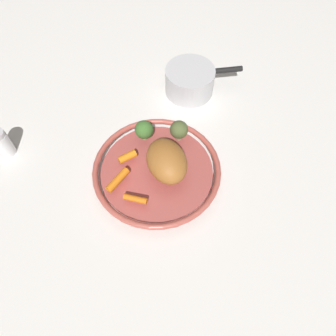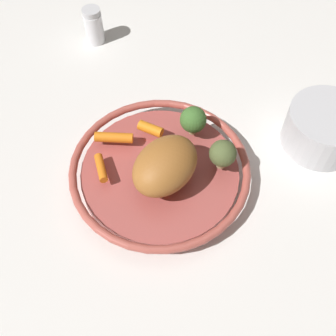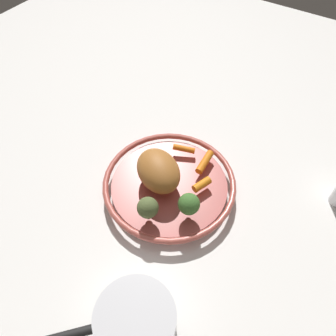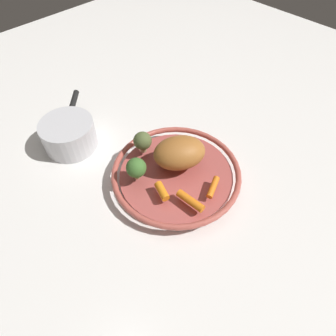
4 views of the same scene
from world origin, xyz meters
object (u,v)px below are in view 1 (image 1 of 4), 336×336
object	(u,v)px
baby_carrot_near_rim	(118,180)
roast_chicken_piece	(167,161)
broccoli_floret_mid	(144,130)
saucepan	(190,81)
baby_carrot_right	(135,199)
broccoli_floret_large	(179,130)
salt_shaker	(2,143)
serving_bowl	(157,172)
baby_carrot_center	(127,157)

from	to	relation	value
baby_carrot_near_rim	roast_chicken_piece	bearing A→B (deg)	-33.98
baby_carrot_near_rim	broccoli_floret_mid	xyz separation A→B (m)	(0.14, 0.04, 0.03)
saucepan	broccoli_floret_mid	bearing A→B (deg)	-171.64
saucepan	baby_carrot_near_rim	bearing A→B (deg)	-169.37
roast_chicken_piece	baby_carrot_right	distance (m)	0.12
broccoli_floret_large	salt_shaker	world-z (taller)	broccoli_floret_large
serving_bowl	broccoli_floret_large	bearing A→B (deg)	7.45
serving_bowl	broccoli_floret_mid	world-z (taller)	broccoli_floret_mid
baby_carrot_right	saucepan	world-z (taller)	saucepan
serving_bowl	baby_carrot_near_rim	xyz separation A→B (m)	(-0.09, 0.05, 0.03)
baby_carrot_center	salt_shaker	distance (m)	0.33
roast_chicken_piece	baby_carrot_center	size ratio (longest dim) A/B	2.76
baby_carrot_right	baby_carrot_center	bearing A→B (deg)	51.69
baby_carrot_near_rim	saucepan	xyz separation A→B (m)	(0.38, 0.07, -0.01)
salt_shaker	baby_carrot_center	bearing A→B (deg)	-59.46
baby_carrot_near_rim	broccoli_floret_large	world-z (taller)	broccoli_floret_large
baby_carrot_center	broccoli_floret_large	xyz separation A→B (m)	(0.13, -0.06, 0.02)
baby_carrot_center	broccoli_floret_mid	size ratio (longest dim) A/B	0.78
baby_carrot_right	saucepan	bearing A→B (deg)	19.31
broccoli_floret_mid	baby_carrot_near_rim	bearing A→B (deg)	-165.47
baby_carrot_center	salt_shaker	bearing A→B (deg)	120.54
roast_chicken_piece	salt_shaker	bearing A→B (deg)	118.48
baby_carrot_near_rim	baby_carrot_right	world-z (taller)	baby_carrot_near_rim
saucepan	roast_chicken_piece	bearing A→B (deg)	-153.55
baby_carrot_center	broccoli_floret_mid	xyz separation A→B (m)	(0.08, 0.01, 0.02)
broccoli_floret_large	salt_shaker	size ratio (longest dim) A/B	0.70
baby_carrot_center	baby_carrot_right	bearing A→B (deg)	-128.31
roast_chicken_piece	baby_carrot_center	world-z (taller)	roast_chicken_piece
roast_chicken_piece	baby_carrot_right	size ratio (longest dim) A/B	2.26
broccoli_floret_mid	saucepan	distance (m)	0.25
roast_chicken_piece	broccoli_floret_large	world-z (taller)	roast_chicken_piece
baby_carrot_right	broccoli_floret_large	distance (m)	0.21
roast_chicken_piece	baby_carrot_right	bearing A→B (deg)	178.81
roast_chicken_piece	baby_carrot_near_rim	distance (m)	0.12
baby_carrot_center	baby_carrot_near_rim	world-z (taller)	same
salt_shaker	saucepan	distance (m)	0.54
baby_carrot_center	baby_carrot_near_rim	bearing A→B (deg)	-156.75
broccoli_floret_mid	saucepan	bearing A→B (deg)	8.36
broccoli_floret_large	salt_shaker	bearing A→B (deg)	131.03
salt_shaker	broccoli_floret_mid	bearing A→B (deg)	-48.48
serving_bowl	roast_chicken_piece	bearing A→B (deg)	-61.22
serving_bowl	salt_shaker	xyz separation A→B (m)	(-0.19, 0.36, 0.02)
broccoli_floret_mid	salt_shaker	xyz separation A→B (m)	(-0.24, 0.28, -0.03)
broccoli_floret_mid	roast_chicken_piece	bearing A→B (deg)	-110.06
baby_carrot_right	broccoli_floret_mid	bearing A→B (deg)	34.26
baby_carrot_right	baby_carrot_near_rim	bearing A→B (deg)	81.02
broccoli_floret_large	saucepan	distance (m)	0.22
broccoli_floret_large	saucepan	size ratio (longest dim) A/B	0.31
baby_carrot_center	saucepan	size ratio (longest dim) A/B	0.24
baby_carrot_right	salt_shaker	xyz separation A→B (m)	(-0.09, 0.38, -0.01)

